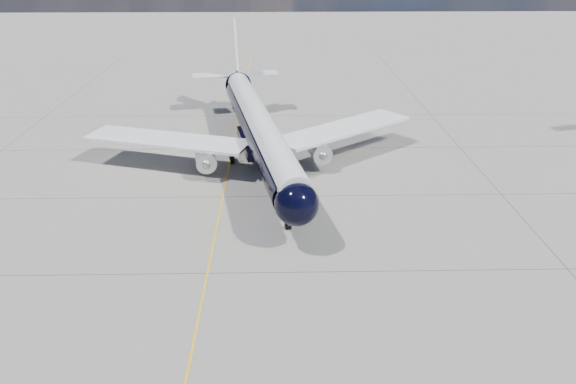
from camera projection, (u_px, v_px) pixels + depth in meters
The scene contains 3 objects.
ground at pixel (226, 179), 64.38m from camera, with size 320.00×320.00×0.00m, color gray.
taxiway_centerline at pixel (223, 197), 59.83m from camera, with size 0.16×160.00×0.01m, color #F4AB0C.
main_airliner at pixel (258, 125), 67.80m from camera, with size 40.87×50.30×14.60m.
Camera 1 is at (5.78, -29.43, 25.15)m, focal length 35.00 mm.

